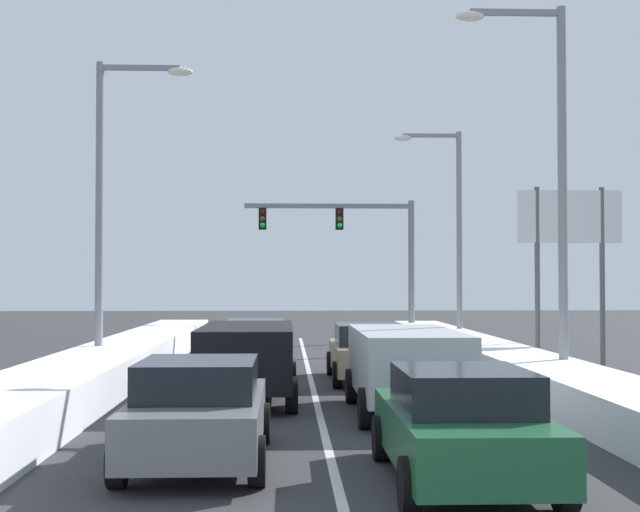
% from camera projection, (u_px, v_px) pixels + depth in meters
% --- Properties ---
extents(ground_plane, '(120.00, 120.00, 0.00)m').
position_uv_depth(ground_plane, '(317.00, 404.00, 19.43)').
color(ground_plane, '#333335').
extents(lane_stripe_between_right_lane_and_center_lane, '(0.14, 37.40, 0.01)m').
position_uv_depth(lane_stripe_between_right_lane_and_center_lane, '(312.00, 385.00, 22.83)').
color(lane_stripe_between_right_lane_and_center_lane, silver).
rests_on(lane_stripe_between_right_lane_and_center_lane, ground).
extents(snow_bank_right_shoulder, '(1.93, 37.40, 0.79)m').
position_uv_depth(snow_bank_right_shoulder, '(520.00, 369.00, 23.04)').
color(snow_bank_right_shoulder, white).
rests_on(snow_bank_right_shoulder, ground).
extents(snow_bank_left_shoulder, '(2.14, 37.40, 0.85)m').
position_uv_depth(snow_bank_left_shoulder, '(101.00, 369.00, 22.64)').
color(snow_bank_left_shoulder, white).
rests_on(snow_bank_left_shoulder, ground).
extents(sedan_green_right_lane_nearest, '(2.00, 4.50, 1.51)m').
position_uv_depth(sedan_green_right_lane_nearest, '(461.00, 425.00, 11.80)').
color(sedan_green_right_lane_nearest, '#1E5633').
rests_on(sedan_green_right_lane_nearest, ground).
extents(suv_silver_right_lane_second, '(2.16, 4.90, 1.67)m').
position_uv_depth(suv_silver_right_lane_second, '(406.00, 363.00, 17.89)').
color(suv_silver_right_lane_second, '#B7BABF').
rests_on(suv_silver_right_lane_second, ground).
extents(sedan_tan_right_lane_third, '(2.00, 4.50, 1.51)m').
position_uv_depth(sedan_tan_right_lane_third, '(368.00, 352.00, 23.80)').
color(sedan_tan_right_lane_third, '#937F60').
rests_on(sedan_tan_right_lane_third, ground).
extents(sedan_gray_center_lane_nearest, '(2.00, 4.50, 1.51)m').
position_uv_depth(sedan_gray_center_lane_nearest, '(199.00, 411.00, 13.10)').
color(sedan_gray_center_lane_nearest, slate).
rests_on(sedan_gray_center_lane_nearest, ground).
extents(suv_black_center_lane_second, '(2.16, 4.90, 1.67)m').
position_uv_depth(suv_black_center_lane_second, '(247.00, 356.00, 19.68)').
color(suv_black_center_lane_second, black).
rests_on(suv_black_center_lane_second, ground).
extents(sedan_charcoal_center_lane_third, '(2.00, 4.50, 1.51)m').
position_uv_depth(sedan_charcoal_center_lane_third, '(256.00, 345.00, 26.55)').
color(sedan_charcoal_center_lane_third, '#38383D').
rests_on(sedan_charcoal_center_lane_third, ground).
extents(traffic_light_gantry, '(7.54, 0.47, 6.20)m').
position_uv_depth(traffic_light_gantry, '(359.00, 239.00, 40.02)').
color(traffic_light_gantry, slate).
rests_on(traffic_light_gantry, ground).
extents(street_lamp_right_near, '(2.66, 0.36, 9.19)m').
position_uv_depth(street_lamp_right_near, '(549.00, 164.00, 21.49)').
color(street_lamp_right_near, gray).
rests_on(street_lamp_right_near, ground).
extents(street_lamp_right_mid, '(2.66, 0.36, 8.44)m').
position_uv_depth(street_lamp_right_mid, '(450.00, 219.00, 35.07)').
color(street_lamp_right_mid, gray).
rests_on(street_lamp_right_mid, ground).
extents(street_lamp_left_mid, '(2.66, 0.36, 8.71)m').
position_uv_depth(street_lamp_left_mid, '(112.00, 189.00, 24.99)').
color(street_lamp_left_mid, gray).
rests_on(street_lamp_left_mid, ground).
extents(roadside_sign_right, '(3.20, 0.16, 5.50)m').
position_uv_depth(roadside_sign_right, '(570.00, 236.00, 27.53)').
color(roadside_sign_right, '#59595B').
rests_on(roadside_sign_right, ground).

